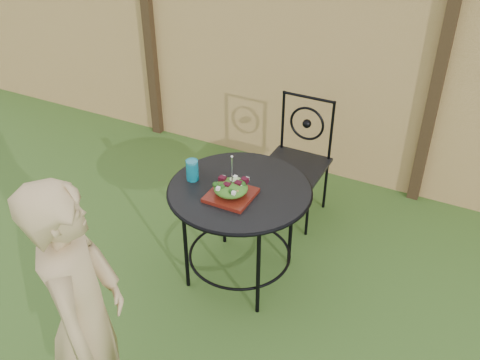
{
  "coord_description": "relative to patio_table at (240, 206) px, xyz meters",
  "views": [
    {
      "loc": [
        1.69,
        -1.84,
        2.61
      ],
      "look_at": [
        0.39,
        0.69,
        0.75
      ],
      "focal_mm": 40.0,
      "sensor_mm": 36.0,
      "label": 1
    }
  ],
  "objects": [
    {
      "name": "salad",
      "position": [
        -0.01,
        -0.11,
        0.2
      ],
      "size": [
        0.21,
        0.21,
        0.08
      ],
      "primitive_type": "ellipsoid",
      "color": "#235614",
      "rests_on": "salad_plate"
    },
    {
      "name": "fork",
      "position": [
        0.0,
        -0.11,
        0.33
      ],
      "size": [
        0.01,
        0.01,
        0.18
      ],
      "primitive_type": "cylinder",
      "color": "silver",
      "rests_on": "salad"
    },
    {
      "name": "patio_table",
      "position": [
        0.0,
        0.0,
        0.0
      ],
      "size": [
        0.92,
        0.92,
        0.72
      ],
      "color": "black",
      "rests_on": "ground"
    },
    {
      "name": "patio_chair",
      "position": [
        0.05,
        0.88,
        -0.08
      ],
      "size": [
        0.46,
        0.46,
        0.95
      ],
      "color": "black",
      "rests_on": "ground"
    },
    {
      "name": "ground",
      "position": [
        -0.42,
        -0.64,
        -0.59
      ],
      "size": [
        60.0,
        60.0,
        0.0
      ],
      "primitive_type": "plane",
      "color": "#244716",
      "rests_on": "ground"
    },
    {
      "name": "salad_plate",
      "position": [
        -0.01,
        -0.11,
        0.15
      ],
      "size": [
        0.27,
        0.27,
        0.02
      ],
      "primitive_type": "cube",
      "color": "#47100A",
      "rests_on": "patio_table"
    },
    {
      "name": "diner",
      "position": [
        -0.12,
        -1.31,
        0.17
      ],
      "size": [
        0.59,
        0.66,
        1.51
      ],
      "primitive_type": "imported",
      "rotation": [
        0.0,
        0.0,
        2.1
      ],
      "color": "tan",
      "rests_on": "ground"
    },
    {
      "name": "fence",
      "position": [
        -0.42,
        1.56,
        0.36
      ],
      "size": [
        8.0,
        0.12,
        1.9
      ],
      "color": "#E0B16E",
      "rests_on": "ground"
    },
    {
      "name": "drinking_glass",
      "position": [
        -0.32,
        -0.05,
        0.21
      ],
      "size": [
        0.08,
        0.08,
        0.14
      ],
      "primitive_type": "cylinder",
      "color": "#0C7C95",
      "rests_on": "patio_table"
    }
  ]
}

